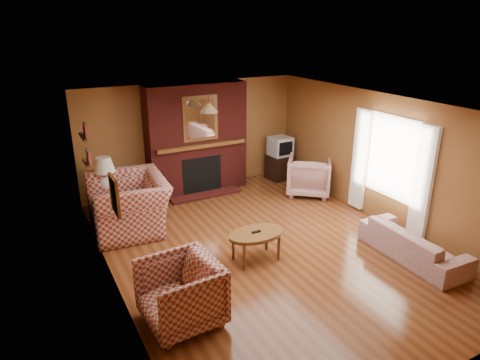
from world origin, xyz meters
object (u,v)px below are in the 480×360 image
floral_sofa (413,243)px  crt_tv (280,146)px  tv_stand (279,167)px  side_table (108,205)px  fireplace (197,140)px  plaid_loveseat (129,204)px  coffee_table (256,236)px  plaid_armchair (180,293)px  floral_armchair (309,175)px  table_lamp (105,172)px

floral_sofa → crt_tv: (0.15, 4.16, 0.55)m
tv_stand → side_table: bearing=179.9°
fireplace → plaid_loveseat: 2.29m
side_table → tv_stand: size_ratio=0.96×
coffee_table → crt_tv: crt_tv is taller
plaid_loveseat → floral_sofa: plaid_loveseat is taller
floral_sofa → crt_tv: size_ratio=3.62×
floral_sofa → tv_stand: bearing=-0.0°
plaid_armchair → crt_tv: 5.60m
plaid_loveseat → floral_armchair: 3.94m
fireplace → crt_tv: (2.05, -0.19, -0.37)m
plaid_loveseat → floral_sofa: 4.92m
fireplace → table_lamp: size_ratio=3.60×
plaid_armchair → crt_tv: crt_tv is taller
side_table → plaid_armchair: bearing=-87.6°
table_lamp → floral_sofa: bearing=-43.6°
crt_tv → table_lamp: bearing=-175.3°
floral_armchair → coffee_table: bearing=76.5°
tv_stand → crt_tv: 0.52m
plaid_loveseat → floral_armchair: size_ratio=1.63×
fireplace → table_lamp: 2.18m
plaid_loveseat → side_table: 0.71m
plaid_loveseat → side_table: plaid_loveseat is taller
fireplace → plaid_loveseat: bearing=-147.8°
fireplace → plaid_armchair: fireplace is taller
fireplace → tv_stand: bearing=-5.1°
tv_stand → plaid_loveseat: bearing=-170.8°
fireplace → plaid_armchair: (-1.95, -4.08, -0.76)m
table_lamp → tv_stand: table_lamp is taller
floral_armchair → tv_stand: bearing=-49.4°
plaid_loveseat → crt_tv: bearing=108.5°
side_table → crt_tv: size_ratio=1.16×
plaid_armchair → floral_armchair: size_ratio=1.01×
plaid_loveseat → plaid_armchair: plaid_loveseat is taller
side_table → crt_tv: (4.15, 0.34, 0.53)m
floral_sofa → floral_armchair: (0.19, 3.04, 0.16)m
plaid_armchair → floral_sofa: plaid_armchair is taller
coffee_table → plaid_loveseat: bearing=126.3°
coffee_table → fireplace: bearing=83.7°
floral_armchair → coffee_table: size_ratio=0.99×
plaid_loveseat → coffee_table: 2.53m
plaid_loveseat → crt_tv: 4.03m
floral_armchair → crt_tv: crt_tv is taller
floral_armchair → crt_tv: bearing=-49.4°
fireplace → floral_sofa: size_ratio=1.34×
crt_tv → side_table: bearing=-175.3°
floral_armchair → side_table: floral_armchair is taller
plaid_armchair → floral_sofa: size_ratio=0.52×
plaid_armchair → table_lamp: (-0.15, 3.55, 0.52)m
plaid_loveseat → coffee_table: size_ratio=1.62×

